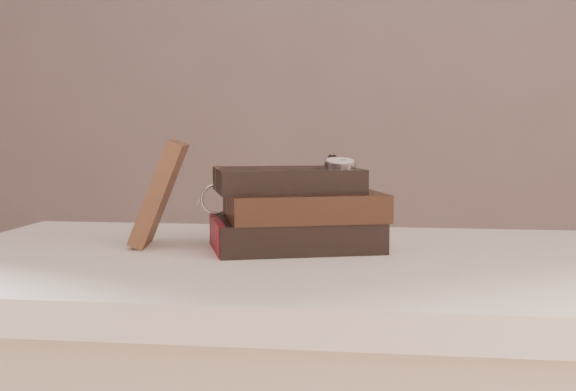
# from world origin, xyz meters

# --- Properties ---
(table) EXTENTS (1.00, 0.60, 0.75)m
(table) POSITION_xyz_m (0.00, 0.35, 0.66)
(table) COLOR white
(table) RESTS_ON ground
(book_stack) EXTENTS (0.27, 0.22, 0.11)m
(book_stack) POSITION_xyz_m (-0.01, 0.40, 0.80)
(book_stack) COLOR black
(book_stack) RESTS_ON table
(journal) EXTENTS (0.09, 0.11, 0.15)m
(journal) POSITION_xyz_m (-0.20, 0.40, 0.83)
(journal) COLOR #422619
(journal) RESTS_ON table
(pocket_watch) EXTENTS (0.06, 0.15, 0.02)m
(pocket_watch) POSITION_xyz_m (0.05, 0.42, 0.87)
(pocket_watch) COLOR silver
(pocket_watch) RESTS_ON book_stack
(eyeglasses) EXTENTS (0.12, 0.13, 0.05)m
(eyeglasses) POSITION_xyz_m (-0.11, 0.45, 0.81)
(eyeglasses) COLOR silver
(eyeglasses) RESTS_ON book_stack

